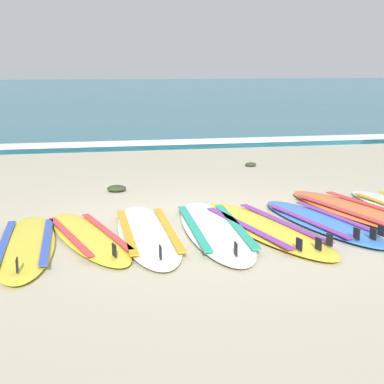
{
  "coord_description": "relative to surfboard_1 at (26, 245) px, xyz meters",
  "views": [
    {
      "loc": [
        -1.47,
        -5.92,
        1.69
      ],
      "look_at": [
        -0.09,
        0.61,
        0.25
      ],
      "focal_mm": 54.88,
      "sensor_mm": 36.0,
      "label": 1
    }
  ],
  "objects": [
    {
      "name": "surfboard_7",
      "position": [
        3.71,
        0.52,
        -0.0
      ],
      "size": [
        1.19,
        2.61,
        0.18
      ],
      "color": "orange",
      "rests_on": "ground"
    },
    {
      "name": "seaweed_clump_near_shoreline",
      "position": [
        1.05,
        2.39,
        0.01
      ],
      "size": [
        0.26,
        0.21,
        0.09
      ],
      "primitive_type": "ellipsoid",
      "color": "#2D381E",
      "rests_on": "ground"
    },
    {
      "name": "surfboard_5",
      "position": [
        2.4,
        0.11,
        0.0
      ],
      "size": [
        1.09,
        2.48,
        0.18
      ],
      "color": "yellow",
      "rests_on": "ground"
    },
    {
      "name": "seaweed_clump_mid_sand",
      "position": [
        3.48,
        3.99,
        -0.0
      ],
      "size": [
        0.2,
        0.16,
        0.07
      ],
      "primitive_type": "ellipsoid",
      "color": "#2D381E",
      "rests_on": "ground"
    },
    {
      "name": "wave_foam_strip",
      "position": [
        1.91,
        6.69,
        0.02
      ],
      "size": [
        80.0,
        0.82,
        0.11
      ],
      "primitive_type": "cube",
      "color": "white",
      "rests_on": "ground"
    },
    {
      "name": "sea",
      "position": [
        1.91,
        36.28,
        0.01
      ],
      "size": [
        80.0,
        60.0,
        0.1
      ],
      "primitive_type": "cube",
      "color": "#23667A",
      "rests_on": "ground"
    },
    {
      "name": "surfboard_1",
      "position": [
        0.0,
        0.0,
        0.0
      ],
      "size": [
        0.56,
        2.16,
        0.18
      ],
      "color": "yellow",
      "rests_on": "ground"
    },
    {
      "name": "ground_plane",
      "position": [
        1.91,
        0.41,
        -0.04
      ],
      "size": [
        80.0,
        80.0,
        0.0
      ],
      "primitive_type": "plane",
      "color": "#B7AD93"
    },
    {
      "name": "surfboard_4",
      "position": [
        1.88,
        0.17,
        -0.0
      ],
      "size": [
        0.74,
        2.49,
        0.18
      ],
      "color": "white",
      "rests_on": "ground"
    },
    {
      "name": "surfboard_3",
      "position": [
        1.18,
        0.17,
        -0.0
      ],
      "size": [
        0.62,
        2.36,
        0.18
      ],
      "color": "silver",
      "rests_on": "ground"
    },
    {
      "name": "surfboard_6",
      "position": [
        3.09,
        0.21,
        0.0
      ],
      "size": [
        0.93,
        2.2,
        0.18
      ],
      "color": "#3875CC",
      "rests_on": "ground"
    },
    {
      "name": "surfboard_2",
      "position": [
        0.59,
        0.16,
        0.0
      ],
      "size": [
        1.01,
        2.12,
        0.18
      ],
      "color": "yellow",
      "rests_on": "ground"
    }
  ]
}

